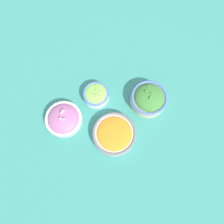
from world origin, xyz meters
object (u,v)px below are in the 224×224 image
at_px(bowl_carrots, 114,134).
at_px(bowl_broccoli, 149,99).
at_px(bowl_red_onion, 64,119).
at_px(bowl_lettuce, 96,95).

xyz_separation_m(bowl_carrots, bowl_broccoli, (0.14, 0.16, 0.01)).
bearing_deg(bowl_broccoli, bowl_red_onion, -163.36).
height_order(bowl_carrots, bowl_broccoli, bowl_broccoli).
bearing_deg(bowl_carrots, bowl_lettuce, 117.81).
xyz_separation_m(bowl_red_onion, bowl_lettuce, (0.13, 0.12, 0.00)).
distance_m(bowl_red_onion, bowl_broccoli, 0.38).
relative_size(bowl_carrots, bowl_broccoli, 1.16).
bearing_deg(bowl_broccoli, bowl_carrots, -131.25).
bearing_deg(bowl_lettuce, bowl_broccoli, -2.48).
relative_size(bowl_red_onion, bowl_lettuce, 1.36).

